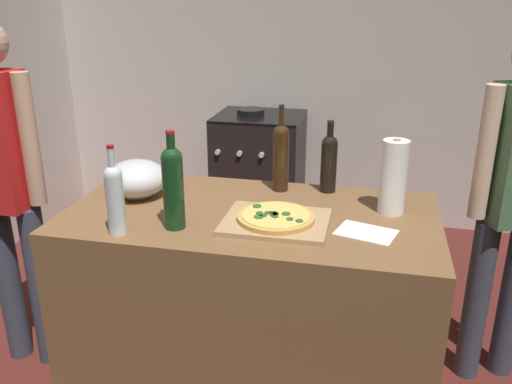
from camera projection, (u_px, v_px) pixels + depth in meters
The scene contains 14 objects.
ground_plane at pixel (273, 313), 3.11m from camera, with size 4.67×3.53×0.02m, color #511E19.
kitchen_wall_rear at pixel (314, 55), 4.04m from camera, with size 4.67×0.10×2.60m, color beige.
counter at pixel (251, 308), 2.33m from camera, with size 1.50×0.78×0.90m, color brown.
cutting_board at pixel (276, 222), 2.05m from camera, with size 0.40×0.32×0.02m, color tan.
pizza at pixel (276, 217), 2.04m from camera, with size 0.30×0.30×0.03m.
mixing_bowl at pixel (136, 178), 2.31m from camera, with size 0.27×0.27×0.16m.
paper_towel_roll at pixel (393, 177), 2.12m from camera, with size 0.10×0.10×0.30m.
wine_bottle_green at pixel (281, 155), 2.36m from camera, with size 0.07×0.07×0.39m.
wine_bottle_amber at pixel (329, 160), 2.35m from camera, with size 0.07×0.07×0.32m.
wine_bottle_clear at pixel (115, 196), 1.93m from camera, with size 0.07×0.07×0.34m.
wine_bottle_dark at pixel (173, 184), 1.97m from camera, with size 0.08×0.08×0.38m.
recipe_sheet at pixel (366, 232), 1.98m from camera, with size 0.21×0.15×0.00m, color white.
stove at pixel (259, 174), 4.04m from camera, with size 0.63×0.58×0.95m.
person_in_stripes at pixel (7, 181), 2.41m from camera, with size 0.37×0.20×1.64m.
Camera 1 is at (0.49, -1.16, 1.73)m, focal length 37.58 mm.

